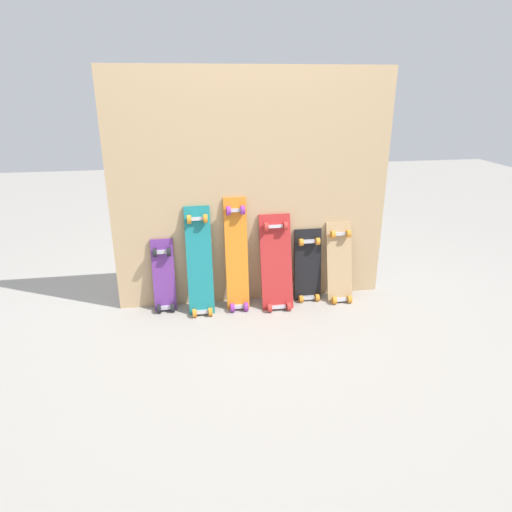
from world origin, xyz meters
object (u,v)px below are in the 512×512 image
object	(u,v)px
skateboard_black	(308,269)
skateboard_natural	(340,267)
skateboard_red	(277,267)
skateboard_teal	(200,266)
skateboard_orange	(237,259)
skateboard_purple	(164,280)

from	to	relation	value
skateboard_black	skateboard_natural	world-z (taller)	skateboard_natural
skateboard_red	skateboard_natural	size ratio (longest dim) A/B	1.13
skateboard_teal	skateboard_natural	xyz separation A→B (m)	(1.07, 0.01, -0.09)
skateboard_orange	skateboard_black	size ratio (longest dim) A/B	1.42
skateboard_purple	skateboard_red	bearing A→B (deg)	-4.45
skateboard_teal	skateboard_red	xyz separation A→B (m)	(0.57, -0.01, -0.04)
skateboard_red	skateboard_natural	xyz separation A→B (m)	(0.50, 0.02, -0.04)
skateboard_black	skateboard_natural	size ratio (longest dim) A/B	0.93
skateboard_teal	skateboard_orange	bearing A→B (deg)	3.82
skateboard_orange	skateboard_natural	distance (m)	0.80
skateboard_purple	skateboard_teal	size ratio (longest dim) A/B	0.72
skateboard_black	skateboard_teal	bearing A→B (deg)	-176.22
skateboard_purple	skateboard_black	bearing A→B (deg)	-0.02
skateboard_red	skateboard_black	xyz separation A→B (m)	(0.26, 0.06, -0.07)
skateboard_natural	skateboard_teal	bearing A→B (deg)	-179.30
skateboard_purple	skateboard_teal	distance (m)	0.29
skateboard_red	skateboard_black	size ratio (longest dim) A/B	1.21
skateboard_red	skateboard_black	bearing A→B (deg)	13.71
skateboard_orange	skateboard_natural	world-z (taller)	skateboard_orange
skateboard_purple	skateboard_teal	world-z (taller)	skateboard_teal
skateboard_teal	skateboard_natural	distance (m)	1.07
skateboard_teal	skateboard_black	world-z (taller)	skateboard_teal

